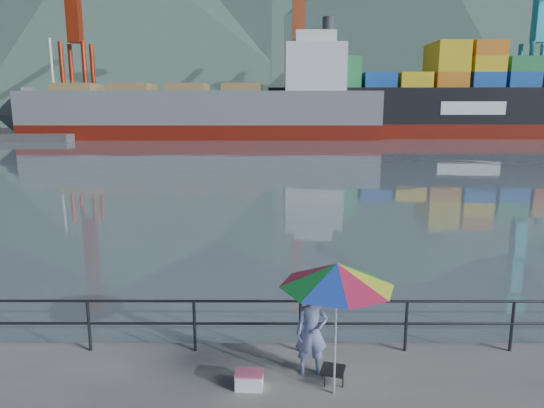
{
  "coord_description": "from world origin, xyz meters",
  "views": [
    {
      "loc": [
        0.49,
        -6.82,
        4.55
      ],
      "look_at": [
        0.46,
        6.0,
        2.0
      ],
      "focal_mm": 32.0,
      "sensor_mm": 36.0,
      "label": 1
    }
  ],
  "objects_px": {
    "fisherman": "(312,332)",
    "container_ship": "(471,100)",
    "beach_umbrella": "(337,275)",
    "cooler_bag": "(249,381)",
    "bulk_carrier": "(215,111)"
  },
  "relations": [
    {
      "from": "beach_umbrella",
      "to": "bulk_carrier",
      "type": "xyz_separation_m",
      "value": [
        -10.14,
        70.03,
        2.06
      ]
    },
    {
      "from": "cooler_bag",
      "to": "fisherman",
      "type": "bearing_deg",
      "value": 27.42
    },
    {
      "from": "bulk_carrier",
      "to": "fisherman",
      "type": "bearing_deg",
      "value": -81.95
    },
    {
      "from": "container_ship",
      "to": "bulk_carrier",
      "type": "bearing_deg",
      "value": -174.26
    },
    {
      "from": "fisherman",
      "to": "container_ship",
      "type": "height_order",
      "value": "container_ship"
    },
    {
      "from": "container_ship",
      "to": "fisherman",
      "type": "bearing_deg",
      "value": -113.39
    },
    {
      "from": "bulk_carrier",
      "to": "container_ship",
      "type": "distance_m",
      "value": 41.89
    },
    {
      "from": "beach_umbrella",
      "to": "cooler_bag",
      "type": "bearing_deg",
      "value": 173.67
    },
    {
      "from": "beach_umbrella",
      "to": "cooler_bag",
      "type": "distance_m",
      "value": 2.35
    },
    {
      "from": "cooler_bag",
      "to": "container_ship",
      "type": "xyz_separation_m",
      "value": [
        32.88,
        74.06,
        5.68
      ]
    },
    {
      "from": "fisherman",
      "to": "beach_umbrella",
      "type": "distance_m",
      "value": 1.44
    },
    {
      "from": "fisherman",
      "to": "container_ship",
      "type": "xyz_separation_m",
      "value": [
        31.83,
        73.59,
        5.04
      ]
    },
    {
      "from": "fisherman",
      "to": "cooler_bag",
      "type": "height_order",
      "value": "fisherman"
    },
    {
      "from": "fisherman",
      "to": "container_ship",
      "type": "relative_size",
      "value": 0.02
    },
    {
      "from": "beach_umbrella",
      "to": "fisherman",
      "type": "bearing_deg",
      "value": 117.72
    }
  ]
}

